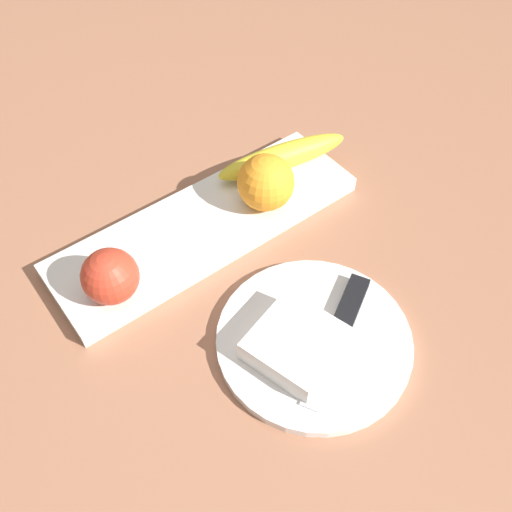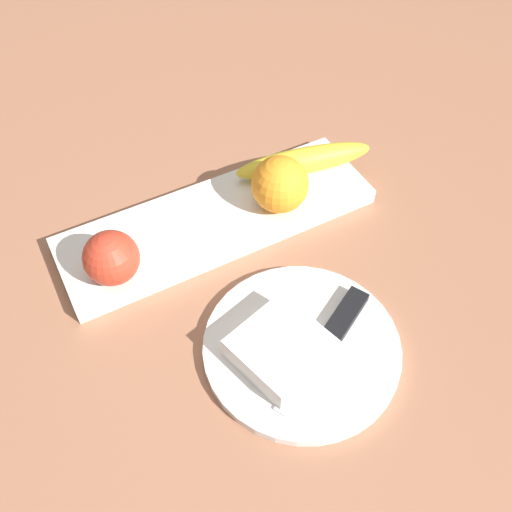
{
  "view_description": "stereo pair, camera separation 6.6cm",
  "coord_description": "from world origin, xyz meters",
  "px_view_note": "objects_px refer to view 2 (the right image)",
  "views": [
    {
      "loc": [
        0.24,
        0.47,
        0.57
      ],
      "look_at": [
        -0.01,
        0.14,
        0.05
      ],
      "focal_mm": 39.21,
      "sensor_mm": 36.0,
      "label": 1
    },
    {
      "loc": [
        0.19,
        0.5,
        0.57
      ],
      "look_at": [
        -0.01,
        0.14,
        0.05
      ],
      "focal_mm": 39.21,
      "sensor_mm": 36.0,
      "label": 2
    }
  ],
  "objects_px": {
    "folded_napkin": "(281,348)",
    "dinner_plate": "(302,347)",
    "banana": "(304,161)",
    "orange_near_apple": "(280,184)",
    "apple": "(111,258)",
    "knife": "(336,330)",
    "fruit_tray": "(218,219)"
  },
  "relations": [
    {
      "from": "folded_napkin",
      "to": "dinner_plate",
      "type": "bearing_deg",
      "value": -180.0
    },
    {
      "from": "banana",
      "to": "orange_near_apple",
      "type": "bearing_deg",
      "value": 45.7
    },
    {
      "from": "apple",
      "to": "knife",
      "type": "distance_m",
      "value": 0.27
    },
    {
      "from": "apple",
      "to": "banana",
      "type": "bearing_deg",
      "value": -170.04
    },
    {
      "from": "orange_near_apple",
      "to": "dinner_plate",
      "type": "bearing_deg",
      "value": 67.36
    },
    {
      "from": "orange_near_apple",
      "to": "folded_napkin",
      "type": "height_order",
      "value": "orange_near_apple"
    },
    {
      "from": "knife",
      "to": "dinner_plate",
      "type": "bearing_deg",
      "value": -33.99
    },
    {
      "from": "apple",
      "to": "dinner_plate",
      "type": "relative_size",
      "value": 0.3
    },
    {
      "from": "apple",
      "to": "dinner_plate",
      "type": "distance_m",
      "value": 0.24
    },
    {
      "from": "apple",
      "to": "orange_near_apple",
      "type": "xyz_separation_m",
      "value": [
        -0.23,
        -0.01,
        0.0
      ]
    },
    {
      "from": "apple",
      "to": "dinner_plate",
      "type": "height_order",
      "value": "apple"
    },
    {
      "from": "folded_napkin",
      "to": "knife",
      "type": "distance_m",
      "value": 0.07
    },
    {
      "from": "fruit_tray",
      "to": "dinner_plate",
      "type": "height_order",
      "value": "fruit_tray"
    },
    {
      "from": "apple",
      "to": "orange_near_apple",
      "type": "height_order",
      "value": "orange_near_apple"
    },
    {
      "from": "knife",
      "to": "folded_napkin",
      "type": "bearing_deg",
      "value": -31.83
    },
    {
      "from": "orange_near_apple",
      "to": "dinner_plate",
      "type": "distance_m",
      "value": 0.22
    },
    {
      "from": "banana",
      "to": "fruit_tray",
      "type": "bearing_deg",
      "value": 19.26
    },
    {
      "from": "folded_napkin",
      "to": "knife",
      "type": "bearing_deg",
      "value": 176.7
    },
    {
      "from": "fruit_tray",
      "to": "dinner_plate",
      "type": "relative_size",
      "value": 1.89
    },
    {
      "from": "banana",
      "to": "knife",
      "type": "relative_size",
      "value": 1.17
    },
    {
      "from": "fruit_tray",
      "to": "folded_napkin",
      "type": "xyz_separation_m",
      "value": [
        0.03,
        0.22,
        0.02
      ]
    },
    {
      "from": "banana",
      "to": "dinner_plate",
      "type": "bearing_deg",
      "value": 70.63
    },
    {
      "from": "orange_near_apple",
      "to": "dinner_plate",
      "type": "xyz_separation_m",
      "value": [
        0.08,
        0.19,
        -0.05
      ]
    },
    {
      "from": "apple",
      "to": "folded_napkin",
      "type": "xyz_separation_m",
      "value": [
        -0.12,
        0.19,
        -0.03
      ]
    },
    {
      "from": "banana",
      "to": "dinner_plate",
      "type": "height_order",
      "value": "banana"
    },
    {
      "from": "orange_near_apple",
      "to": "knife",
      "type": "distance_m",
      "value": 0.21
    },
    {
      "from": "dinner_plate",
      "to": "folded_napkin",
      "type": "height_order",
      "value": "folded_napkin"
    },
    {
      "from": "banana",
      "to": "knife",
      "type": "height_order",
      "value": "banana"
    },
    {
      "from": "fruit_tray",
      "to": "folded_napkin",
      "type": "distance_m",
      "value": 0.22
    },
    {
      "from": "fruit_tray",
      "to": "knife",
      "type": "distance_m",
      "value": 0.23
    },
    {
      "from": "banana",
      "to": "knife",
      "type": "bearing_deg",
      "value": 79.11
    },
    {
      "from": "orange_near_apple",
      "to": "apple",
      "type": "bearing_deg",
      "value": 2.35
    }
  ]
}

